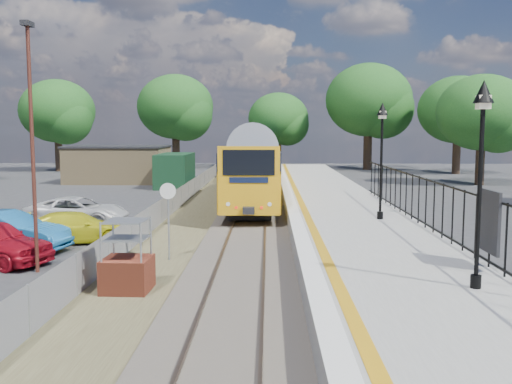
{
  "coord_description": "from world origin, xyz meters",
  "views": [
    {
      "loc": [
        0.86,
        -16.56,
        4.41
      ],
      "look_at": [
        0.36,
        5.73,
        2.0
      ],
      "focal_mm": 40.0,
      "sensor_mm": 36.0,
      "label": 1
    }
  ],
  "objects_px": {
    "victorian_lamp_south": "(482,136)",
    "train": "(258,157)",
    "victorian_lamp_north": "(382,133)",
    "speed_sign": "(168,209)",
    "brick_plinth": "(127,258)",
    "car_blue": "(6,232)",
    "car_white": "(78,211)",
    "carpark_lamp": "(32,133)",
    "car_yellow": "(77,227)"
  },
  "relations": [
    {
      "from": "victorian_lamp_south",
      "to": "speed_sign",
      "type": "height_order",
      "value": "victorian_lamp_south"
    },
    {
      "from": "speed_sign",
      "to": "car_white",
      "type": "height_order",
      "value": "speed_sign"
    },
    {
      "from": "victorian_lamp_south",
      "to": "brick_plinth",
      "type": "distance_m",
      "value": 9.46
    },
    {
      "from": "victorian_lamp_north",
      "to": "car_blue",
      "type": "height_order",
      "value": "victorian_lamp_north"
    },
    {
      "from": "victorian_lamp_south",
      "to": "victorian_lamp_north",
      "type": "height_order",
      "value": "same"
    },
    {
      "from": "speed_sign",
      "to": "car_yellow",
      "type": "bearing_deg",
      "value": 142.42
    },
    {
      "from": "carpark_lamp",
      "to": "car_blue",
      "type": "relative_size",
      "value": 1.7
    },
    {
      "from": "brick_plinth",
      "to": "carpark_lamp",
      "type": "distance_m",
      "value": 5.24
    },
    {
      "from": "speed_sign",
      "to": "car_blue",
      "type": "height_order",
      "value": "speed_sign"
    },
    {
      "from": "victorian_lamp_south",
      "to": "victorian_lamp_north",
      "type": "distance_m",
      "value": 10.0
    },
    {
      "from": "victorian_lamp_south",
      "to": "carpark_lamp",
      "type": "bearing_deg",
      "value": 158.3
    },
    {
      "from": "victorian_lamp_north",
      "to": "train",
      "type": "bearing_deg",
      "value": 103.34
    },
    {
      "from": "brick_plinth",
      "to": "car_white",
      "type": "xyz_separation_m",
      "value": [
        -5.08,
        11.05,
        -0.32
      ]
    },
    {
      "from": "train",
      "to": "car_blue",
      "type": "relative_size",
      "value": 9.05
    },
    {
      "from": "victorian_lamp_south",
      "to": "car_yellow",
      "type": "xyz_separation_m",
      "value": [
        -12.21,
        9.42,
        -3.69
      ]
    },
    {
      "from": "victorian_lamp_north",
      "to": "car_blue",
      "type": "distance_m",
      "value": 14.6
    },
    {
      "from": "car_blue",
      "to": "brick_plinth",
      "type": "bearing_deg",
      "value": -122.47
    },
    {
      "from": "train",
      "to": "speed_sign",
      "type": "height_order",
      "value": "train"
    },
    {
      "from": "victorian_lamp_south",
      "to": "car_white",
      "type": "bearing_deg",
      "value": 134.94
    },
    {
      "from": "victorian_lamp_north",
      "to": "brick_plinth",
      "type": "distance_m",
      "value": 11.64
    },
    {
      "from": "car_yellow",
      "to": "train",
      "type": "bearing_deg",
      "value": -29.05
    },
    {
      "from": "brick_plinth",
      "to": "speed_sign",
      "type": "height_order",
      "value": "speed_sign"
    },
    {
      "from": "car_yellow",
      "to": "victorian_lamp_south",
      "type": "bearing_deg",
      "value": -140.39
    },
    {
      "from": "carpark_lamp",
      "to": "car_blue",
      "type": "height_order",
      "value": "carpark_lamp"
    },
    {
      "from": "victorian_lamp_south",
      "to": "train",
      "type": "relative_size",
      "value": 0.11
    },
    {
      "from": "car_white",
      "to": "victorian_lamp_north",
      "type": "bearing_deg",
      "value": -101.2
    },
    {
      "from": "brick_plinth",
      "to": "car_white",
      "type": "relative_size",
      "value": 0.43
    },
    {
      "from": "victorian_lamp_north",
      "to": "car_white",
      "type": "relative_size",
      "value": 0.97
    },
    {
      "from": "brick_plinth",
      "to": "car_yellow",
      "type": "bearing_deg",
      "value": 118.41
    },
    {
      "from": "carpark_lamp",
      "to": "car_blue",
      "type": "xyz_separation_m",
      "value": [
        -2.29,
        2.9,
        -3.58
      ]
    },
    {
      "from": "brick_plinth",
      "to": "car_blue",
      "type": "height_order",
      "value": "brick_plinth"
    },
    {
      "from": "train",
      "to": "car_white",
      "type": "height_order",
      "value": "train"
    },
    {
      "from": "victorian_lamp_south",
      "to": "train",
      "type": "distance_m",
      "value": 32.87
    },
    {
      "from": "victorian_lamp_south",
      "to": "train",
      "type": "bearing_deg",
      "value": 99.65
    },
    {
      "from": "carpark_lamp",
      "to": "car_yellow",
      "type": "height_order",
      "value": "carpark_lamp"
    },
    {
      "from": "victorian_lamp_north",
      "to": "train",
      "type": "distance_m",
      "value": 23.05
    },
    {
      "from": "car_blue",
      "to": "car_white",
      "type": "relative_size",
      "value": 0.95
    },
    {
      "from": "brick_plinth",
      "to": "car_blue",
      "type": "distance_m",
      "value": 7.62
    },
    {
      "from": "brick_plinth",
      "to": "carpark_lamp",
      "type": "height_order",
      "value": "carpark_lamp"
    },
    {
      "from": "train",
      "to": "car_blue",
      "type": "distance_m",
      "value": 26.25
    },
    {
      "from": "car_yellow",
      "to": "speed_sign",
      "type": "bearing_deg",
      "value": -139.85
    },
    {
      "from": "victorian_lamp_south",
      "to": "car_white",
      "type": "distance_m",
      "value": 19.54
    },
    {
      "from": "victorian_lamp_south",
      "to": "speed_sign",
      "type": "distance_m",
      "value": 10.44
    },
    {
      "from": "victorian_lamp_north",
      "to": "carpark_lamp",
      "type": "distance_m",
      "value": 12.81
    },
    {
      "from": "victorian_lamp_south",
      "to": "car_blue",
      "type": "xyz_separation_m",
      "value": [
        -14.16,
        7.62,
        -3.55
      ]
    },
    {
      "from": "train",
      "to": "carpark_lamp",
      "type": "relative_size",
      "value": 5.33
    },
    {
      "from": "car_blue",
      "to": "victorian_lamp_south",
      "type": "bearing_deg",
      "value": -108.89
    },
    {
      "from": "victorian_lamp_south",
      "to": "carpark_lamp",
      "type": "xyz_separation_m",
      "value": [
        -11.87,
        4.72,
        0.03
      ]
    },
    {
      "from": "victorian_lamp_north",
      "to": "car_white",
      "type": "distance_m",
      "value": 14.31
    },
    {
      "from": "victorian_lamp_south",
      "to": "car_blue",
      "type": "bearing_deg",
      "value": 151.71
    }
  ]
}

